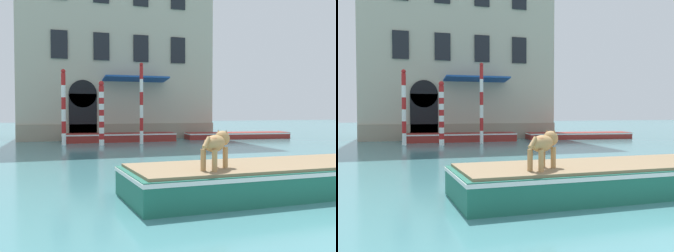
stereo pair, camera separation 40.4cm
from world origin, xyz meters
TOP-DOWN VIEW (x-y plane):
  - palazzo_left at (-0.57, 24.53)m, footprint 12.82×7.40m
  - boat_foreground at (-0.11, 4.30)m, footprint 7.95×2.48m
  - dog_on_deck at (-2.27, 3.89)m, footprint 0.93×0.89m
  - boat_moored_near_palazzo at (-1.04, 19.97)m, footprint 6.85×1.88m
  - boat_moored_far at (6.93, 19.97)m, footprint 7.08×2.42m
  - mooring_pole_0 at (-0.16, 18.05)m, footprint 0.21×0.21m
  - mooring_pole_1 at (-4.39, 18.39)m, footprint 0.24×0.24m
  - mooring_pole_2 at (-2.46, 17.76)m, footprint 0.29×0.29m

SIDE VIEW (x-z plane):
  - boat_moored_far at x=6.93m, z-range 0.01..0.43m
  - boat_moored_near_palazzo at x=-1.04m, z-range 0.01..0.52m
  - boat_foreground at x=-0.11m, z-range 0.02..0.71m
  - dog_on_deck at x=-2.27m, z-range 0.81..1.60m
  - mooring_pole_2 at x=-2.46m, z-range 0.02..3.48m
  - mooring_pole_1 at x=-4.39m, z-range 0.02..4.12m
  - mooring_pole_0 at x=-0.16m, z-range 0.02..4.58m
  - palazzo_left at x=-0.57m, z-range -0.02..16.83m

